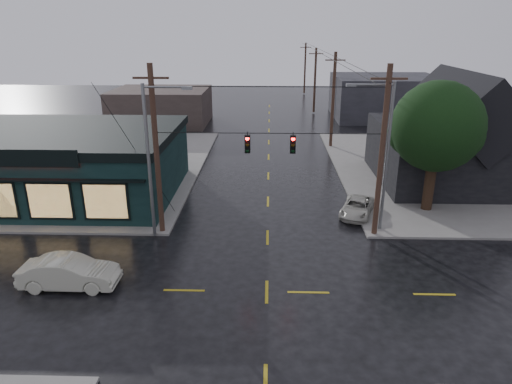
{
  "coord_description": "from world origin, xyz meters",
  "views": [
    {
      "loc": [
        0.05,
        -18.96,
        12.04
      ],
      "look_at": [
        -0.69,
        5.83,
        2.98
      ],
      "focal_mm": 32.0,
      "sensor_mm": 36.0,
      "label": 1
    }
  ],
  "objects_px": {
    "utility_pole_ne": "(374,235)",
    "suv_silver": "(357,207)",
    "corner_tree": "(437,127)",
    "utility_pole_nw": "(163,232)",
    "sedan_cream": "(69,273)"
  },
  "relations": [
    {
      "from": "corner_tree",
      "to": "suv_silver",
      "type": "relative_size",
      "value": 2.16
    },
    {
      "from": "corner_tree",
      "to": "suv_silver",
      "type": "height_order",
      "value": "corner_tree"
    },
    {
      "from": "utility_pole_ne",
      "to": "suv_silver",
      "type": "bearing_deg",
      "value": 99.06
    },
    {
      "from": "sedan_cream",
      "to": "suv_silver",
      "type": "bearing_deg",
      "value": -58.91
    },
    {
      "from": "corner_tree",
      "to": "suv_silver",
      "type": "distance_m",
      "value": 7.31
    },
    {
      "from": "utility_pole_nw",
      "to": "sedan_cream",
      "type": "height_order",
      "value": "utility_pole_nw"
    },
    {
      "from": "corner_tree",
      "to": "suv_silver",
      "type": "bearing_deg",
      "value": -169.13
    },
    {
      "from": "suv_silver",
      "to": "utility_pole_ne",
      "type": "bearing_deg",
      "value": -61.44
    },
    {
      "from": "corner_tree",
      "to": "sedan_cream",
      "type": "bearing_deg",
      "value": -153.14
    },
    {
      "from": "corner_tree",
      "to": "utility_pole_nw",
      "type": "distance_m",
      "value": 18.85
    },
    {
      "from": "utility_pole_nw",
      "to": "utility_pole_ne",
      "type": "xyz_separation_m",
      "value": [
        13.0,
        0.0,
        0.0
      ]
    },
    {
      "from": "sedan_cream",
      "to": "suv_silver",
      "type": "height_order",
      "value": "sedan_cream"
    },
    {
      "from": "utility_pole_nw",
      "to": "sedan_cream",
      "type": "xyz_separation_m",
      "value": [
        -3.1,
        -6.32,
        0.78
      ]
    },
    {
      "from": "corner_tree",
      "to": "utility_pole_nw",
      "type": "relative_size",
      "value": 0.86
    },
    {
      "from": "utility_pole_ne",
      "to": "sedan_cream",
      "type": "distance_m",
      "value": 17.31
    }
  ]
}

